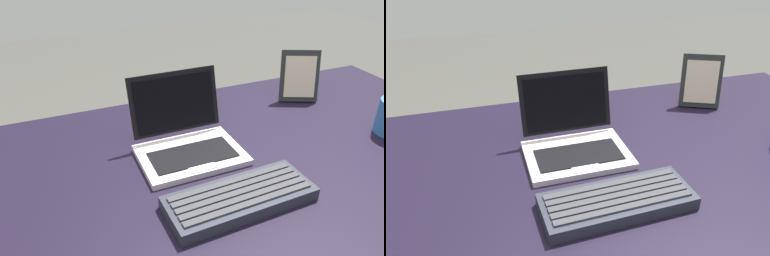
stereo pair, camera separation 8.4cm
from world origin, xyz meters
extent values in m
cube|color=black|center=(0.00, 0.00, 0.71)|extent=(1.65, 0.75, 0.04)
cylinder|color=black|center=(0.77, 0.32, 0.35)|extent=(0.06, 0.06, 0.70)
cube|color=silver|center=(-0.01, 0.03, 0.74)|extent=(0.25, 0.17, 0.01)
cube|color=black|center=(-0.01, 0.01, 0.75)|extent=(0.20, 0.10, 0.00)
cube|color=silver|center=(-0.01, -0.04, 0.75)|extent=(0.06, 0.03, 0.00)
cube|color=black|center=(-0.01, 0.13, 0.84)|extent=(0.23, 0.05, 0.15)
cube|color=black|center=(-0.01, 0.13, 0.84)|extent=(0.21, 0.04, 0.13)
cube|color=#59CCF2|center=(-0.01, 0.13, 0.82)|extent=(0.20, 0.00, 0.01)
cube|color=#282A36|center=(0.02, -0.16, 0.75)|extent=(0.31, 0.13, 0.03)
cube|color=#38383D|center=(0.02, -0.20, 0.76)|extent=(0.28, 0.02, 0.00)
cube|color=#38383D|center=(0.02, -0.18, 0.76)|extent=(0.28, 0.02, 0.00)
cube|color=#38383D|center=(0.02, -0.16, 0.76)|extent=(0.28, 0.02, 0.00)
cube|color=#38383D|center=(0.02, -0.14, 0.76)|extent=(0.28, 0.02, 0.00)
cube|color=#38383D|center=(0.02, -0.13, 0.76)|extent=(0.28, 0.02, 0.00)
cube|color=black|center=(0.43, 0.20, 0.81)|extent=(0.13, 0.10, 0.16)
cube|color=beige|center=(0.43, 0.19, 0.81)|extent=(0.10, 0.07, 0.12)
cube|color=black|center=(0.44, 0.23, 0.75)|extent=(0.02, 0.02, 0.03)
camera|label=1|loc=(-0.29, -0.65, 1.24)|focal=34.34mm
camera|label=2|loc=(-0.21, -0.68, 1.24)|focal=34.34mm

